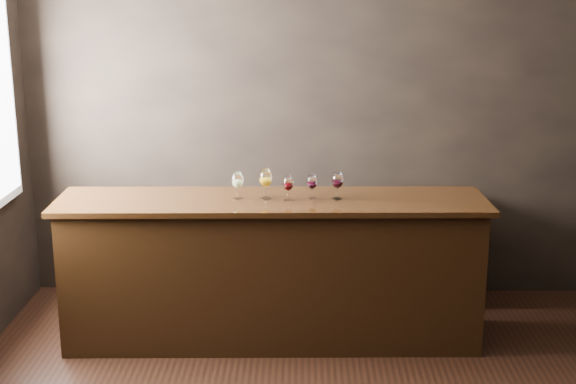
{
  "coord_description": "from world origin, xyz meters",
  "views": [
    {
      "loc": [
        -0.26,
        -4.11,
        2.54
      ],
      "look_at": [
        -0.37,
        1.28,
        1.11
      ],
      "focal_mm": 50.0,
      "sensor_mm": 36.0,
      "label": 1
    }
  ],
  "objects_px": {
    "bar_counter": "(272,273)",
    "back_bar_shelf": "(316,249)",
    "glass_amber": "(266,179)",
    "glass_red_c": "(338,181)",
    "glass_red_b": "(312,183)",
    "glass_white": "(238,181)",
    "glass_red_a": "(288,184)"
  },
  "relations": [
    {
      "from": "glass_white",
      "to": "glass_red_c",
      "type": "xyz_separation_m",
      "value": [
        0.69,
        0.01,
        -0.0
      ]
    },
    {
      "from": "glass_amber",
      "to": "glass_red_b",
      "type": "xyz_separation_m",
      "value": [
        0.32,
        0.01,
        -0.03
      ]
    },
    {
      "from": "glass_white",
      "to": "glass_amber",
      "type": "distance_m",
      "value": 0.2
    },
    {
      "from": "glass_red_c",
      "to": "glass_red_b",
      "type": "bearing_deg",
      "value": 177.52
    },
    {
      "from": "glass_amber",
      "to": "glass_red_c",
      "type": "relative_size",
      "value": 1.11
    },
    {
      "from": "bar_counter",
      "to": "glass_red_b",
      "type": "bearing_deg",
      "value": 2.26
    },
    {
      "from": "back_bar_shelf",
      "to": "glass_white",
      "type": "height_order",
      "value": "glass_white"
    },
    {
      "from": "back_bar_shelf",
      "to": "glass_amber",
      "type": "bearing_deg",
      "value": -116.43
    },
    {
      "from": "glass_red_b",
      "to": "glass_white",
      "type": "bearing_deg",
      "value": -177.95
    },
    {
      "from": "glass_white",
      "to": "glass_red_a",
      "type": "xyz_separation_m",
      "value": [
        0.35,
        -0.03,
        -0.01
      ]
    },
    {
      "from": "glass_white",
      "to": "glass_red_a",
      "type": "distance_m",
      "value": 0.35
    },
    {
      "from": "back_bar_shelf",
      "to": "glass_red_b",
      "type": "xyz_separation_m",
      "value": [
        -0.05,
        -0.73,
        0.74
      ]
    },
    {
      "from": "bar_counter",
      "to": "glass_white",
      "type": "distance_m",
      "value": 0.72
    },
    {
      "from": "bar_counter",
      "to": "glass_red_c",
      "type": "distance_m",
      "value": 0.82
    },
    {
      "from": "glass_white",
      "to": "glass_amber",
      "type": "xyz_separation_m",
      "value": [
        0.19,
        0.01,
        0.01
      ]
    },
    {
      "from": "glass_white",
      "to": "bar_counter",
      "type": "bearing_deg",
      "value": -0.05
    },
    {
      "from": "back_bar_shelf",
      "to": "glass_white",
      "type": "distance_m",
      "value": 1.2
    },
    {
      "from": "bar_counter",
      "to": "back_bar_shelf",
      "type": "bearing_deg",
      "value": 64.85
    },
    {
      "from": "glass_red_a",
      "to": "glass_white",
      "type": "bearing_deg",
      "value": 174.46
    },
    {
      "from": "glass_white",
      "to": "glass_amber",
      "type": "height_order",
      "value": "glass_amber"
    },
    {
      "from": "bar_counter",
      "to": "back_bar_shelf",
      "type": "height_order",
      "value": "bar_counter"
    },
    {
      "from": "glass_red_b",
      "to": "glass_red_c",
      "type": "relative_size",
      "value": 0.89
    },
    {
      "from": "glass_amber",
      "to": "glass_red_b",
      "type": "bearing_deg",
      "value": 2.13
    },
    {
      "from": "back_bar_shelf",
      "to": "glass_amber",
      "type": "distance_m",
      "value": 1.13
    },
    {
      "from": "glass_white",
      "to": "glass_red_c",
      "type": "bearing_deg",
      "value": 0.9
    },
    {
      "from": "glass_white",
      "to": "glass_red_c",
      "type": "relative_size",
      "value": 1.0
    },
    {
      "from": "glass_white",
      "to": "glass_red_b",
      "type": "height_order",
      "value": "glass_white"
    },
    {
      "from": "glass_red_a",
      "to": "glass_red_b",
      "type": "bearing_deg",
      "value": 17.58
    },
    {
      "from": "glass_red_a",
      "to": "glass_red_c",
      "type": "relative_size",
      "value": 0.91
    },
    {
      "from": "glass_amber",
      "to": "glass_red_c",
      "type": "bearing_deg",
      "value": 0.51
    },
    {
      "from": "glass_red_a",
      "to": "glass_red_b",
      "type": "height_order",
      "value": "glass_red_a"
    },
    {
      "from": "back_bar_shelf",
      "to": "glass_red_a",
      "type": "relative_size",
      "value": 13.96
    }
  ]
}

